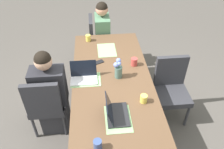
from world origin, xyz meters
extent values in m
plane|color=#4C4742|center=(0.00, 0.00, 0.00)|extent=(10.00, 10.00, 0.00)
cube|color=brown|center=(0.00, 0.00, 0.73)|extent=(2.17, 0.96, 0.04)
cylinder|color=brown|center=(1.00, -0.40, 0.36)|extent=(0.07, 0.07, 0.71)
cylinder|color=brown|center=(1.00, 0.40, 0.36)|extent=(0.07, 0.07, 0.71)
cube|color=#2D2D33|center=(1.38, 0.04, 0.41)|extent=(0.44, 0.44, 0.08)
cube|color=#2D2D33|center=(1.38, 0.23, 0.68)|extent=(0.42, 0.06, 0.45)
cylinder|color=#333338|center=(1.57, -0.15, 0.18)|extent=(0.04, 0.04, 0.37)
cylinder|color=#333338|center=(1.19, -0.15, 0.18)|extent=(0.04, 0.04, 0.37)
cylinder|color=#333338|center=(1.57, 0.23, 0.18)|extent=(0.04, 0.04, 0.37)
cylinder|color=#333338|center=(1.19, 0.23, 0.18)|extent=(0.04, 0.04, 0.37)
cube|color=#2D2D33|center=(1.32, 0.04, 0.23)|extent=(0.34, 0.36, 0.45)
cube|color=#4C7556|center=(1.32, 0.04, 0.70)|extent=(0.40, 0.24, 0.50)
sphere|color=tan|center=(1.32, 0.04, 1.07)|extent=(0.20, 0.20, 0.20)
sphere|color=black|center=(1.32, 0.04, 1.10)|extent=(0.19, 0.19, 0.19)
cube|color=#2D2D33|center=(-0.03, 0.83, 0.41)|extent=(0.44, 0.44, 0.08)
cube|color=#2D2D33|center=(-0.22, 0.83, 0.68)|extent=(0.06, 0.42, 0.45)
cylinder|color=#333338|center=(0.16, 1.02, 0.18)|extent=(0.04, 0.04, 0.37)
cylinder|color=#333338|center=(0.16, 0.64, 0.18)|extent=(0.04, 0.04, 0.37)
cylinder|color=#333338|center=(-0.22, 1.02, 0.18)|extent=(0.04, 0.04, 0.37)
cylinder|color=#333338|center=(-0.22, 0.64, 0.18)|extent=(0.04, 0.04, 0.37)
cube|color=#2D2D33|center=(-0.03, 0.77, 0.23)|extent=(0.36, 0.34, 0.45)
cube|color=#232328|center=(-0.03, 0.77, 0.70)|extent=(0.24, 0.40, 0.50)
sphere|color=tan|center=(-0.03, 0.77, 1.07)|extent=(0.20, 0.20, 0.20)
sphere|color=black|center=(-0.03, 0.77, 1.10)|extent=(0.19, 0.19, 0.19)
cube|color=#2D2D33|center=(-0.03, -0.80, 0.41)|extent=(0.44, 0.44, 0.08)
cube|color=#2D2D33|center=(0.16, -0.80, 0.68)|extent=(0.06, 0.42, 0.45)
cylinder|color=#333338|center=(-0.22, -0.99, 0.18)|extent=(0.04, 0.04, 0.37)
cylinder|color=#333338|center=(-0.22, -0.61, 0.18)|extent=(0.04, 0.04, 0.37)
cylinder|color=#333338|center=(0.16, -0.99, 0.18)|extent=(0.04, 0.04, 0.37)
cylinder|color=#333338|center=(0.16, -0.61, 0.18)|extent=(0.04, 0.04, 0.37)
cylinder|color=#4C6B60|center=(0.01, -0.08, 0.83)|extent=(0.09, 0.09, 0.15)
sphere|color=#6B7FD1|center=(0.03, -0.08, 0.99)|extent=(0.06, 0.06, 0.06)
cylinder|color=#477A3D|center=(0.03, -0.08, 0.94)|extent=(0.01, 0.01, 0.08)
sphere|color=#6B7FD1|center=(0.00, -0.05, 0.94)|extent=(0.06, 0.06, 0.06)
cylinder|color=#477A3D|center=(0.00, -0.05, 0.92)|extent=(0.01, 0.01, 0.04)
sphere|color=#6B7FD1|center=(0.00, -0.09, 0.96)|extent=(0.05, 0.05, 0.05)
cylinder|color=#477A3D|center=(0.00, -0.09, 0.93)|extent=(0.01, 0.01, 0.06)
cube|color=#7FAD70|center=(0.62, 0.02, 0.75)|extent=(0.36, 0.26, 0.00)
cube|color=#7FAD70|center=(-0.01, 0.32, 0.75)|extent=(0.26, 0.36, 0.00)
cube|color=#7FAD70|center=(-0.65, 0.00, 0.75)|extent=(0.36, 0.26, 0.00)
cube|color=silver|center=(-0.01, 0.34, 0.76)|extent=(0.22, 0.32, 0.02)
cube|color=black|center=(0.07, 0.34, 0.87)|extent=(0.06, 0.31, 0.20)
cube|color=black|center=(-0.60, 0.00, 0.76)|extent=(0.32, 0.22, 0.02)
cube|color=black|center=(-0.60, 0.08, 0.87)|extent=(0.31, 0.07, 0.19)
cylinder|color=#33477A|center=(-0.96, 0.22, 0.81)|extent=(0.08, 0.08, 0.11)
cylinder|color=#DBC64C|center=(0.91, 0.28, 0.80)|extent=(0.08, 0.08, 0.10)
cylinder|color=#DBC64C|center=(-0.44, -0.30, 0.80)|extent=(0.08, 0.08, 0.09)
cylinder|color=#AD3D38|center=(0.23, -0.31, 0.80)|extent=(0.08, 0.08, 0.10)
cube|color=black|center=(0.33, 0.16, 0.76)|extent=(0.13, 0.17, 0.01)
camera|label=1|loc=(-2.09, 0.20, 2.51)|focal=35.78mm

